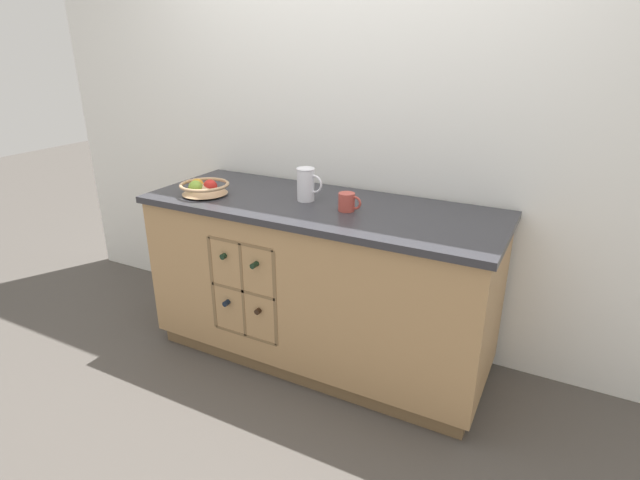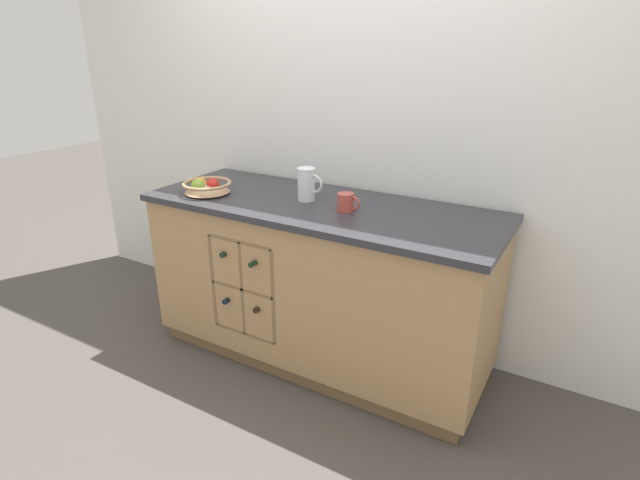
# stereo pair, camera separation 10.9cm
# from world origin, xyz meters

# --- Properties ---
(ground_plane) EXTENTS (14.00, 14.00, 0.00)m
(ground_plane) POSITION_xyz_m (0.00, 0.00, 0.00)
(ground_plane) COLOR #4C4742
(back_wall) EXTENTS (4.40, 0.06, 2.55)m
(back_wall) POSITION_xyz_m (0.00, 0.40, 1.27)
(back_wall) COLOR white
(back_wall) RESTS_ON ground_plane
(kitchen_island) EXTENTS (1.89, 0.73, 0.92)m
(kitchen_island) POSITION_xyz_m (-0.00, -0.00, 0.47)
(kitchen_island) COLOR brown
(kitchen_island) RESTS_ON ground_plane
(fruit_bowl) EXTENTS (0.27, 0.27, 0.09)m
(fruit_bowl) POSITION_xyz_m (-0.64, -0.15, 0.96)
(fruit_bowl) COLOR tan
(fruit_bowl) RESTS_ON kitchen_island
(white_pitcher) EXTENTS (0.15, 0.10, 0.17)m
(white_pitcher) POSITION_xyz_m (-0.09, 0.02, 1.01)
(white_pitcher) COLOR white
(white_pitcher) RESTS_ON kitchen_island
(ceramic_mug) EXTENTS (0.12, 0.08, 0.09)m
(ceramic_mug) POSITION_xyz_m (0.17, -0.04, 0.97)
(ceramic_mug) COLOR #B7473D
(ceramic_mug) RESTS_ON kitchen_island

